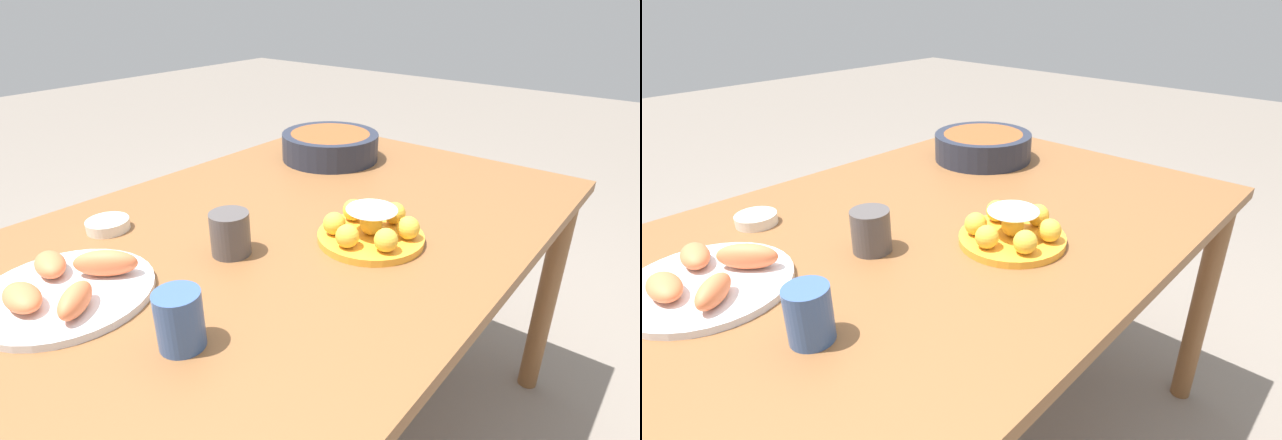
# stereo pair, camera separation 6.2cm
# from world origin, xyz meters

# --- Properties ---
(dining_table) EXTENTS (1.59, 0.98, 0.73)m
(dining_table) POSITION_xyz_m (0.00, 0.00, 0.65)
(dining_table) COLOR brown
(dining_table) RESTS_ON ground_plane
(cake_plate) EXTENTS (0.23, 0.23, 0.08)m
(cake_plate) POSITION_xyz_m (0.10, -0.19, 0.76)
(cake_plate) COLOR gold
(cake_plate) RESTS_ON dining_table
(serving_bowl) EXTENTS (0.30, 0.30, 0.08)m
(serving_bowl) POSITION_xyz_m (0.49, 0.21, 0.77)
(serving_bowl) COLOR #232838
(serving_bowl) RESTS_ON dining_table
(sauce_bowl) EXTENTS (0.09, 0.09, 0.02)m
(sauce_bowl) POSITION_xyz_m (-0.22, 0.29, 0.74)
(sauce_bowl) COLOR silver
(sauce_bowl) RESTS_ON dining_table
(seafood_platter) EXTENTS (0.30, 0.30, 0.06)m
(seafood_platter) POSITION_xyz_m (-0.40, 0.11, 0.75)
(seafood_platter) COLOR silver
(seafood_platter) RESTS_ON dining_table
(cup_near) EXTENTS (0.07, 0.07, 0.09)m
(cup_near) POSITION_xyz_m (-0.36, -0.16, 0.78)
(cup_near) COLOR #38568E
(cup_near) RESTS_ON dining_table
(cup_far) EXTENTS (0.08, 0.08, 0.09)m
(cup_far) POSITION_xyz_m (-0.12, -0.00, 0.77)
(cup_far) COLOR #4C4747
(cup_far) RESTS_ON dining_table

